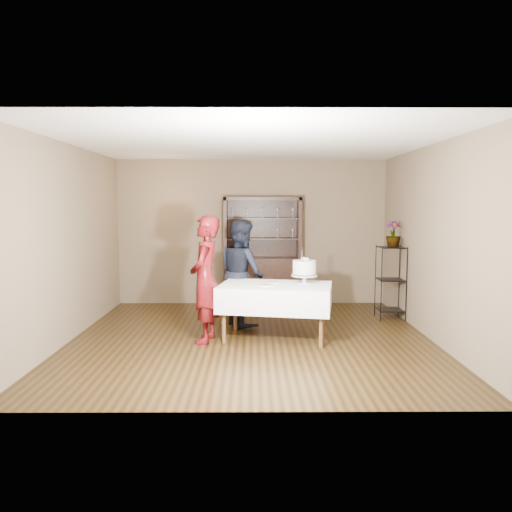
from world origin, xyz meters
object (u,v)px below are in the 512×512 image
object	(u,v)px
plant_etagere	(391,279)
cake_table	(275,297)
china_hutch	(262,270)
woman	(205,279)
cake	(304,269)
potted_plant	(393,234)
man	(241,273)

from	to	relation	value
plant_etagere	cake_table	size ratio (longest dim) A/B	0.72
china_hutch	woman	world-z (taller)	china_hutch
plant_etagere	cake	distance (m)	1.90
woman	cake	distance (m)	1.40
china_hutch	potted_plant	distance (m)	2.46
man	cake	world-z (taller)	man
woman	potted_plant	distance (m)	3.27
china_hutch	woman	xyz separation A→B (m)	(-0.82, -2.40, 0.20)
cake	potted_plant	bearing A→B (deg)	34.84
plant_etagere	woman	bearing A→B (deg)	-155.00
cake_table	potted_plant	bearing A→B (deg)	31.46
china_hutch	cake_table	world-z (taller)	china_hutch
woman	potted_plant	bearing A→B (deg)	121.74
china_hutch	cake	distance (m)	2.22
plant_etagere	potted_plant	xyz separation A→B (m)	(0.02, 0.00, 0.74)
china_hutch	cake	bearing A→B (deg)	-75.47
potted_plant	woman	bearing A→B (deg)	-155.17
plant_etagere	potted_plant	world-z (taller)	potted_plant
plant_etagere	woman	world-z (taller)	woman
cake_table	china_hutch	bearing A→B (deg)	93.53
cake_table	cake	world-z (taller)	cake
man	china_hutch	bearing A→B (deg)	-43.06
man	woman	bearing A→B (deg)	124.35
woman	man	xyz separation A→B (m)	(0.47, 0.95, -0.04)
woman	potted_plant	xyz separation A→B (m)	(2.92, 1.35, 0.53)
plant_etagere	cake	xyz separation A→B (m)	(-1.53, -1.08, 0.31)
man	cake	bearing A→B (deg)	-156.22
china_hutch	cake	xyz separation A→B (m)	(0.55, -2.13, 0.30)
plant_etagere	potted_plant	size ratio (longest dim) A/B	2.88
cake_table	woman	size ratio (longest dim) A/B	0.97
china_hutch	plant_etagere	bearing A→B (deg)	-26.83
china_hutch	cake_table	distance (m)	2.26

